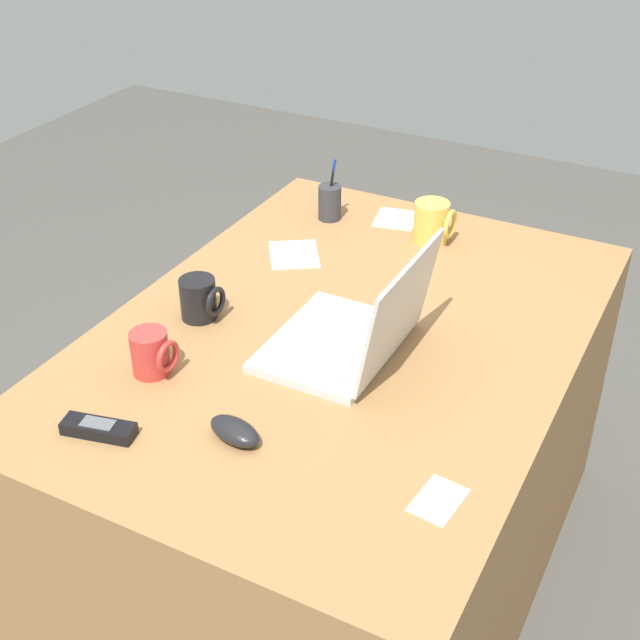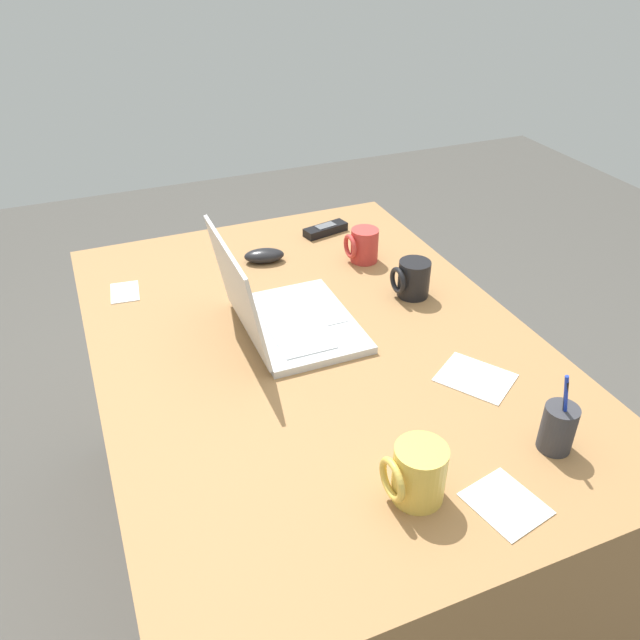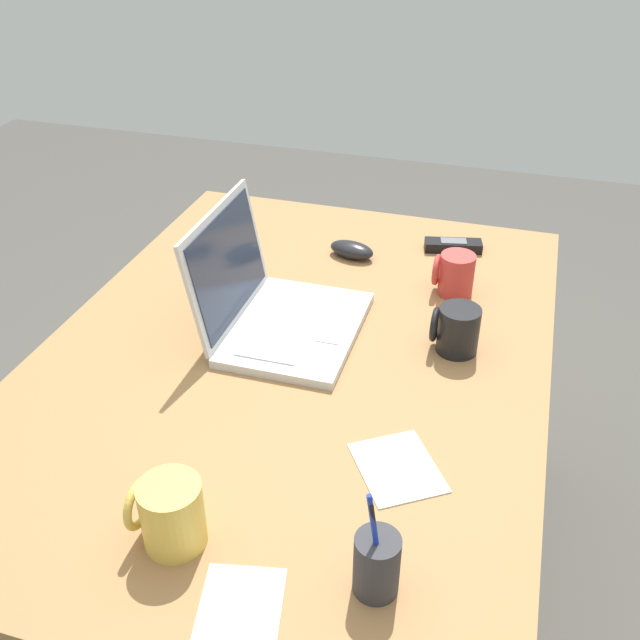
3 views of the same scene
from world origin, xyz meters
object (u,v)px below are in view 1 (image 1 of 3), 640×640
(computer_mouse, at_px, (235,431))
(pen_holder, at_px, (330,202))
(coffee_mug_white, at_px, (200,299))
(coffee_mug_tall, at_px, (433,222))
(laptop, at_px, (354,334))
(cordless_phone, at_px, (99,429))
(coffee_mug_spare, at_px, (152,353))

(computer_mouse, xyz_separation_m, pen_holder, (-0.88, -0.26, 0.03))
(coffee_mug_white, distance_m, pen_holder, 0.57)
(coffee_mug_white, relative_size, coffee_mug_tall, 0.89)
(laptop, height_order, computer_mouse, laptop)
(laptop, relative_size, cordless_phone, 2.29)
(cordless_phone, relative_size, pen_holder, 0.83)
(computer_mouse, xyz_separation_m, coffee_mug_spare, (-0.10, -0.25, 0.03))
(laptop, bearing_deg, coffee_mug_spare, -53.06)
(coffee_mug_tall, height_order, cordless_phone, coffee_mug_tall)
(pen_holder, bearing_deg, coffee_mug_spare, 0.60)
(cordless_phone, bearing_deg, pen_holder, -177.92)
(laptop, distance_m, coffee_mug_tall, 0.55)
(coffee_mug_white, distance_m, coffee_mug_tall, 0.65)
(laptop, distance_m, pen_holder, 0.63)
(coffee_mug_white, distance_m, coffee_mug_spare, 0.22)
(computer_mouse, distance_m, coffee_mug_white, 0.42)
(computer_mouse, distance_m, coffee_mug_tall, 0.89)
(coffee_mug_tall, distance_m, pen_holder, 0.29)
(coffee_mug_white, bearing_deg, pen_holder, 177.53)
(laptop, distance_m, coffee_mug_spare, 0.40)
(laptop, bearing_deg, cordless_phone, -33.77)
(laptop, distance_m, cordless_phone, 0.53)
(coffee_mug_spare, distance_m, cordless_phone, 0.20)
(coffee_mug_white, height_order, coffee_mug_spare, coffee_mug_white)
(computer_mouse, height_order, coffee_mug_white, coffee_mug_white)
(coffee_mug_spare, distance_m, pen_holder, 0.78)
(coffee_mug_white, bearing_deg, coffee_mug_tall, 151.37)
(coffee_mug_tall, relative_size, cordless_phone, 0.74)
(computer_mouse, height_order, pen_holder, pen_holder)
(laptop, relative_size, computer_mouse, 2.96)
(cordless_phone, bearing_deg, coffee_mug_tall, 165.63)
(coffee_mug_white, height_order, pen_holder, pen_holder)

